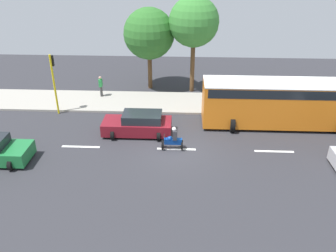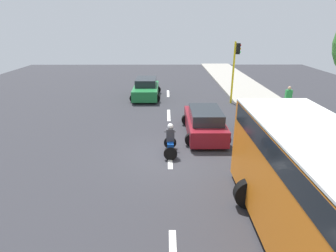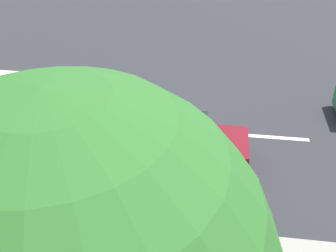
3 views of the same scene
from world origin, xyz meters
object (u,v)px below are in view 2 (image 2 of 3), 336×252
at_px(car_maroon, 204,122).
at_px(motorcycle, 170,141).
at_px(car_green, 146,89).
at_px(pedestrian_near_signal, 333,168).
at_px(traffic_light_corner, 235,64).
at_px(pedestrian_by_tree, 288,98).

xyz_separation_m(car_maroon, motorcycle, (-1.86, -2.35, -0.07)).
distance_m(car_green, pedestrian_near_signal, 15.58).
xyz_separation_m(car_green, traffic_light_corner, (6.64, -1.77, 2.22)).
bearing_deg(traffic_light_corner, car_maroon, -114.94).
xyz_separation_m(car_green, pedestrian_by_tree, (9.70, -4.35, 0.35)).
bearing_deg(traffic_light_corner, car_green, 165.09).
bearing_deg(car_green, traffic_light_corner, -14.91).
bearing_deg(pedestrian_by_tree, pedestrian_near_signal, -104.35).
bearing_deg(pedestrian_by_tree, car_green, 155.83).
relative_size(pedestrian_by_tree, traffic_light_corner, 0.38).
relative_size(car_maroon, motorcycle, 2.96).
height_order(motorcycle, traffic_light_corner, traffic_light_corner).
relative_size(car_green, traffic_light_corner, 0.98).
bearing_deg(car_maroon, pedestrian_near_signal, -57.17).
height_order(car_green, pedestrian_near_signal, pedestrian_near_signal).
xyz_separation_m(pedestrian_by_tree, traffic_light_corner, (-3.06, 2.59, 1.87)).
relative_size(car_green, pedestrian_near_signal, 2.60).
bearing_deg(pedestrian_by_tree, motorcycle, -142.06).
height_order(motorcycle, pedestrian_by_tree, pedestrian_by_tree).
distance_m(car_green, car_maroon, 8.94).
bearing_deg(pedestrian_by_tree, traffic_light_corner, 139.78).
height_order(pedestrian_near_signal, traffic_light_corner, traffic_light_corner).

